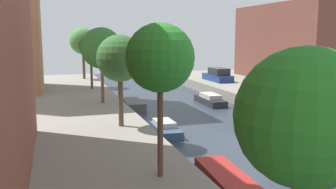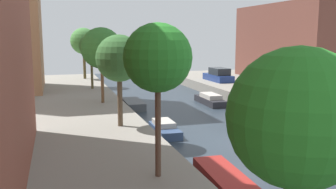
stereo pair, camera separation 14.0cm
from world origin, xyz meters
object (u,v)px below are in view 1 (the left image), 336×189
object	(u,v)px
street_tree_3	(101,48)
street_tree_4	(91,47)
street_tree_1	(160,58)
moored_boat_right_3	(268,120)
street_tree_2	(120,59)
moored_boat_left_2	(225,180)
low_block_right	(306,42)
street_tree_0	(305,121)
moored_boat_left_4	(133,104)
moored_boat_right_4	(210,100)
parked_car	(218,76)
street_tree_5	(83,41)
moored_boat_left_3	(165,129)

from	to	relation	value
street_tree_3	street_tree_4	bearing A→B (deg)	90.00
street_tree_1	street_tree_4	xyz separation A→B (m)	(0.00, 23.32, -0.21)
street_tree_4	moored_boat_right_3	bearing A→B (deg)	-54.95
street_tree_2	moored_boat_left_2	size ratio (longest dim) A/B	1.27
low_block_right	street_tree_0	bearing A→B (deg)	-127.74
low_block_right	moored_boat_left_4	world-z (taller)	low_block_right
moored_boat_right_3	moored_boat_right_4	bearing A→B (deg)	92.94
low_block_right	street_tree_2	size ratio (longest dim) A/B	3.13
low_block_right	moored_boat_left_2	size ratio (longest dim) A/B	3.97
low_block_right	moored_boat_right_3	world-z (taller)	low_block_right
street_tree_4	moored_boat_right_3	world-z (taller)	street_tree_4
parked_car	street_tree_2	bearing A→B (deg)	-128.75
street_tree_3	moored_boat_right_4	distance (m)	10.93
street_tree_0	street_tree_4	xyz separation A→B (m)	(0.00, 30.93, 0.29)
street_tree_2	moored_boat_right_3	bearing A→B (deg)	6.27
low_block_right	moored_boat_left_4	bearing A→B (deg)	-163.47
low_block_right	street_tree_4	distance (m)	24.59
street_tree_4	moored_boat_left_2	distance (m)	23.49
moored_boat_right_3	moored_boat_right_4	size ratio (longest dim) A/B	0.94
moored_boat_left_2	moored_boat_right_3	distance (m)	11.17
street_tree_4	parked_car	xyz separation A→B (m)	(14.08, 2.03, -3.36)
street_tree_3	moored_boat_right_4	size ratio (longest dim) A/B	1.24
street_tree_4	street_tree_5	world-z (taller)	street_tree_5
street_tree_2	street_tree_4	bearing A→B (deg)	90.00
street_tree_5	moored_boat_right_4	size ratio (longest dim) A/B	1.31
street_tree_4	moored_boat_left_2	size ratio (longest dim) A/B	1.29
street_tree_4	moored_boat_right_4	world-z (taller)	street_tree_4
street_tree_4	moored_boat_left_3	xyz separation A→B (m)	(2.91, -14.37, -4.64)
low_block_right	street_tree_0	world-z (taller)	low_block_right
low_block_right	moored_boat_left_3	world-z (taller)	low_block_right
street_tree_2	street_tree_3	size ratio (longest dim) A/B	0.90
moored_boat_left_3	street_tree_0	bearing A→B (deg)	-99.96
moored_boat_left_4	street_tree_1	bearing A→B (deg)	-98.90
street_tree_4	moored_boat_left_4	distance (m)	7.83
low_block_right	moored_boat_right_3	xyz separation A→B (m)	(-14.46, -15.23, -4.83)
parked_car	moored_boat_right_3	world-z (taller)	parked_car
low_block_right	parked_car	bearing A→B (deg)	173.42
street_tree_3	moored_boat_right_4	world-z (taller)	street_tree_3
low_block_right	street_tree_0	distance (m)	40.15
street_tree_4	moored_boat_right_4	bearing A→B (deg)	-31.17
moored_boat_left_3	moored_boat_left_2	bearing A→B (deg)	-90.72
street_tree_4	moored_boat_left_3	world-z (taller)	street_tree_4
low_block_right	street_tree_4	size ratio (longest dim) A/B	3.07
street_tree_2	moored_boat_right_3	xyz separation A→B (m)	(10.11, 1.11, -4.30)
street_tree_3	moored_boat_left_4	distance (m)	5.91
street_tree_0	moored_boat_right_4	world-z (taller)	street_tree_0
street_tree_0	moored_boat_left_3	size ratio (longest dim) A/B	1.41
street_tree_0	street_tree_5	bearing A→B (deg)	90.00
street_tree_4	moored_boat_left_4	xyz separation A→B (m)	(2.77, -5.65, -4.65)
street_tree_4	moored_boat_right_4	size ratio (longest dim) A/B	1.13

